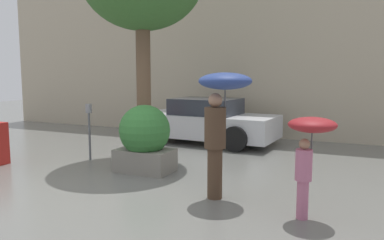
{
  "coord_description": "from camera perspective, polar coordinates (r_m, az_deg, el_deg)",
  "views": [
    {
      "loc": [
        3.85,
        -4.85,
        1.9
      ],
      "look_at": [
        0.91,
        1.6,
        1.05
      ],
      "focal_mm": 35.0,
      "sensor_mm": 36.0,
      "label": 1
    }
  ],
  "objects": [
    {
      "name": "parking_meter",
      "position": [
        8.67,
        -15.42,
        0.03
      ],
      "size": [
        0.14,
        0.14,
        1.27
      ],
      "color": "#595B60",
      "rests_on": "ground"
    },
    {
      "name": "person_adult",
      "position": [
        5.68,
        4.43,
        2.07
      ],
      "size": [
        0.81,
        0.81,
        1.94
      ],
      "rotation": [
        0.0,
        0.0,
        0.54
      ],
      "color": "#473323",
      "rests_on": "ground"
    },
    {
      "name": "ground_plane",
      "position": [
        6.47,
        -13.52,
        -10.43
      ],
      "size": [
        40.0,
        40.0,
        0.0
      ],
      "primitive_type": "plane",
      "color": "slate"
    },
    {
      "name": "person_child",
      "position": [
        5.12,
        17.47,
        -3.03
      ],
      "size": [
        0.62,
        0.62,
        1.36
      ],
      "rotation": [
        0.0,
        0.0,
        0.57
      ],
      "color": "#B76684",
      "rests_on": "ground"
    },
    {
      "name": "planter_box",
      "position": [
        7.43,
        -7.22,
        -2.74
      ],
      "size": [
        1.1,
        1.01,
        1.33
      ],
      "color": "gray",
      "rests_on": "ground"
    },
    {
      "name": "building_facade",
      "position": [
        12.03,
        5.88,
        12.06
      ],
      "size": [
        18.0,
        0.3,
        6.0
      ],
      "color": "#B7A88E",
      "rests_on": "ground"
    },
    {
      "name": "parked_car_near",
      "position": [
        10.61,
        2.19,
        -0.27
      ],
      "size": [
        4.03,
        2.09,
        1.25
      ],
      "rotation": [
        0.0,
        0.0,
        1.51
      ],
      "color": "silver",
      "rests_on": "ground"
    }
  ]
}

